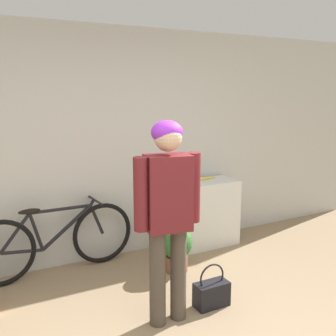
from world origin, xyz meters
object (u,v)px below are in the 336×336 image
at_px(person, 168,204).
at_px(potted_plant, 176,247).
at_px(banana, 203,179).
at_px(bicycle, 55,241).
at_px(handbag, 212,293).

bearing_deg(person, potted_plant, 66.33).
relative_size(person, banana, 5.21).
distance_m(person, bicycle, 1.61).
height_order(person, potted_plant, person).
bearing_deg(person, banana, 57.87).
bearing_deg(person, bicycle, 125.46).
distance_m(person, potted_plant, 1.20).
xyz_separation_m(banana, potted_plant, (-0.69, -0.56, -0.56)).
bearing_deg(potted_plant, bicycle, 154.77).
bearing_deg(handbag, banana, 60.51).
height_order(person, bicycle, person).
xyz_separation_m(person, handbag, (0.45, 0.02, -0.90)).
distance_m(banana, handbag, 1.68).
xyz_separation_m(person, potted_plant, (0.51, 0.78, -0.75)).
height_order(person, handbag, person).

